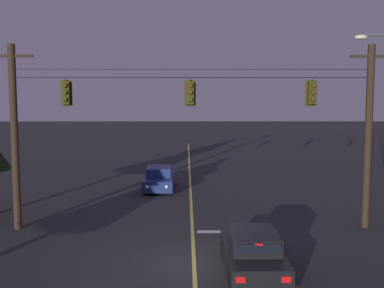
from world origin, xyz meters
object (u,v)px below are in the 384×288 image
object	(u,v)px
traffic_light_leftmost	(66,93)
car_waiting_near_lane	(253,253)
traffic_light_left_inner	(190,93)
traffic_light_centre	(312,93)
car_oncoming_lead	(159,179)

from	to	relation	value
traffic_light_leftmost	car_waiting_near_lane	world-z (taller)	traffic_light_leftmost
car_waiting_near_lane	traffic_light_left_inner	bearing A→B (deg)	111.14
traffic_light_leftmost	traffic_light_centre	size ratio (longest dim) A/B	1.00
traffic_light_leftmost	traffic_light_centre	bearing A→B (deg)	0.00
car_oncoming_lead	traffic_light_leftmost	bearing A→B (deg)	-111.75
traffic_light_leftmost	car_waiting_near_lane	bearing A→B (deg)	-35.38
traffic_light_leftmost	car_oncoming_lead	bearing A→B (deg)	68.25
car_oncoming_lead	traffic_light_left_inner	bearing A→B (deg)	-77.82
traffic_light_left_inner	car_waiting_near_lane	world-z (taller)	traffic_light_left_inner
traffic_light_leftmost	car_waiting_near_lane	xyz separation A→B (m)	(7.29, -5.18, -5.24)
traffic_light_leftmost	car_waiting_near_lane	size ratio (longest dim) A/B	0.28
traffic_light_left_inner	car_waiting_near_lane	xyz separation A→B (m)	(2.00, -5.18, -5.24)
traffic_light_leftmost	car_waiting_near_lane	distance (m)	10.37
traffic_light_centre	car_waiting_near_lane	distance (m)	8.04
traffic_light_left_inner	car_oncoming_lead	distance (m)	10.24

